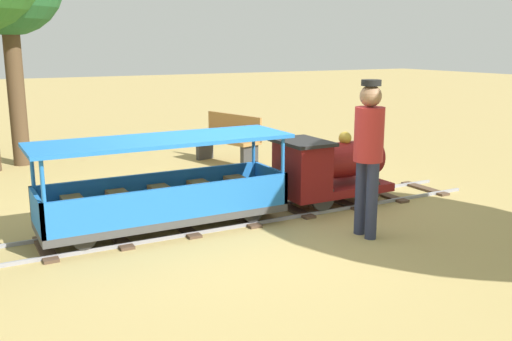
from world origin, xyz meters
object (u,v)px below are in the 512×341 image
conductor_person (369,146)px  park_bench (228,139)px  passenger_car (165,193)px  locomotive (327,168)px

conductor_person → park_bench: bearing=175.2°
passenger_car → park_bench: (-2.86, 2.12, -0.00)m
locomotive → park_bench: bearing=179.6°
locomotive → park_bench: locomotive is taller
passenger_car → park_bench: 3.56m
conductor_person → locomotive: bearing=164.4°
park_bench → passenger_car: bearing=-36.5°
conductor_person → passenger_car: bearing=-122.6°
passenger_car → park_bench: bearing=143.5°
passenger_car → park_bench: passenger_car is taller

